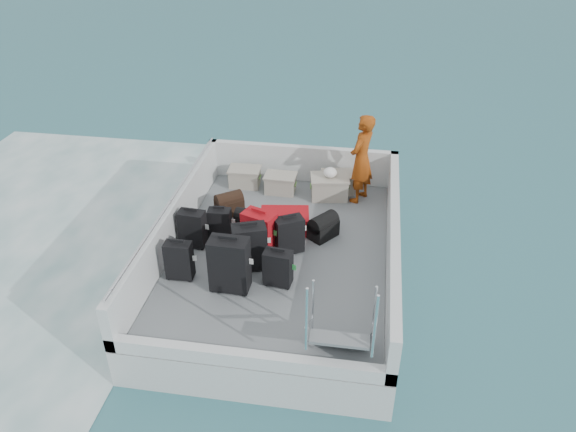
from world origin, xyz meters
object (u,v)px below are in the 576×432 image
(suitcase_0, at_px, (179,261))
(crate_0, at_px, (245,178))
(suitcase_7, at_px, (289,235))
(suitcase_8, at_px, (285,221))
(suitcase_1, at_px, (192,229))
(crate_1, at_px, (280,184))
(suitcase_5, at_px, (259,233))
(crate_3, at_px, (338,183))
(passenger, at_px, (361,159))
(suitcase_4, at_px, (250,248))
(crate_2, at_px, (329,188))
(suitcase_2, at_px, (220,224))
(suitcase_3, at_px, (230,265))
(suitcase_6, at_px, (278,268))

(suitcase_0, height_order, crate_0, suitcase_0)
(suitcase_7, xyz_separation_m, suitcase_8, (-0.17, 0.64, -0.15))
(suitcase_1, relative_size, crate_1, 1.16)
(suitcase_5, bearing_deg, crate_3, 84.80)
(crate_0, xyz_separation_m, crate_1, (0.71, -0.14, -0.00))
(passenger, bearing_deg, suitcase_0, -17.16)
(suitcase_4, relative_size, crate_2, 1.13)
(suitcase_7, bearing_deg, crate_0, 90.55)
(suitcase_1, height_order, crate_1, suitcase_1)
(suitcase_2, relative_size, crate_1, 0.98)
(suitcase_3, bearing_deg, suitcase_1, 132.89)
(crate_0, bearing_deg, crate_2, -6.90)
(crate_2, bearing_deg, suitcase_2, -135.37)
(suitcase_4, distance_m, crate_0, 2.60)
(suitcase_0, relative_size, suitcase_3, 0.73)
(suitcase_0, xyz_separation_m, suitcase_2, (0.31, 1.11, -0.04))
(suitcase_4, distance_m, crate_3, 2.80)
(crate_0, xyz_separation_m, crate_3, (1.76, 0.05, 0.01))
(suitcase_6, relative_size, crate_2, 0.87)
(suitcase_5, bearing_deg, crate_0, 130.18)
(suitcase_2, height_order, suitcase_7, suitcase_7)
(suitcase_0, xyz_separation_m, crate_1, (1.02, 2.78, -0.14))
(suitcase_4, xyz_separation_m, crate_1, (0.06, 2.38, -0.20))
(suitcase_7, distance_m, crate_2, 1.89)
(suitcase_3, distance_m, suitcase_5, 1.01)
(suitcase_3, distance_m, suitcase_6, 0.70)
(suitcase_4, xyz_separation_m, suitcase_7, (0.51, 0.49, -0.06))
(suitcase_0, distance_m, suitcase_4, 1.04)
(suitcase_7, height_order, passenger, passenger)
(suitcase_6, bearing_deg, crate_2, 85.90)
(crate_1, bearing_deg, suitcase_5, -90.08)
(suitcase_7, height_order, crate_2, suitcase_7)
(suitcase_7, bearing_deg, suitcase_1, 152.91)
(crate_2, bearing_deg, suitcase_0, -125.46)
(suitcase_4, distance_m, suitcase_6, 0.59)
(crate_3, bearing_deg, suitcase_1, -134.98)
(suitcase_8, height_order, crate_3, crate_3)
(suitcase_2, height_order, suitcase_3, suitcase_3)
(suitcase_0, bearing_deg, suitcase_4, 21.39)
(crate_2, xyz_separation_m, passenger, (0.54, 0.01, 0.62))
(crate_0, height_order, crate_1, crate_0)
(suitcase_8, bearing_deg, suitcase_6, 177.22)
(passenger, bearing_deg, suitcase_1, -28.17)
(suitcase_8, distance_m, crate_0, 1.70)
(suitcase_4, relative_size, suitcase_7, 1.19)
(suitcase_0, relative_size, crate_3, 1.05)
(suitcase_1, bearing_deg, crate_2, 47.68)
(suitcase_1, height_order, suitcase_7, suitcase_1)
(suitcase_0, height_order, suitcase_3, suitcase_3)
(suitcase_6, distance_m, crate_3, 2.96)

